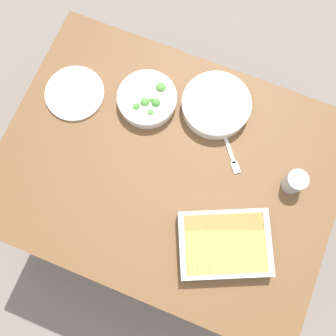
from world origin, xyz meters
TOP-DOWN VIEW (x-y plane):
  - ground_plane at (0.00, 0.00)m, footprint 6.00×6.00m
  - dining_table at (0.00, 0.00)m, footprint 1.20×0.90m
  - stew_bowl at (-0.08, -0.28)m, footprint 0.25×0.25m
  - broccoli_bowl at (0.16, -0.20)m, footprint 0.22×0.22m
  - baking_dish at (-0.27, 0.18)m, footprint 0.36×0.32m
  - drink_cup at (-0.42, -0.11)m, footprint 0.07×0.07m
  - side_plate at (0.43, -0.13)m, footprint 0.22×0.22m
  - spoon_by_stew at (-0.09, -0.23)m, footprint 0.06×0.18m
  - fork_on_table at (-0.19, -0.13)m, footprint 0.12×0.15m

SIDE VIEW (x-z plane):
  - ground_plane at x=0.00m, z-range 0.00..0.00m
  - dining_table at x=0.00m, z-range 0.28..1.02m
  - fork_on_table at x=-0.19m, z-range 0.74..0.75m
  - spoon_by_stew at x=-0.09m, z-range 0.74..0.75m
  - side_plate at x=0.43m, z-range 0.74..0.75m
  - broccoli_bowl at x=0.16m, z-range 0.74..0.80m
  - stew_bowl at x=-0.08m, z-range 0.74..0.80m
  - baking_dish at x=-0.27m, z-range 0.74..0.80m
  - drink_cup at x=-0.42m, z-range 0.74..0.82m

